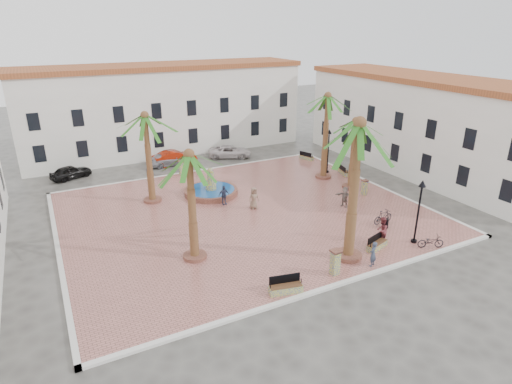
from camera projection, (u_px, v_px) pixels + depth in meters
ground at (244, 214)px, 32.43m from camera, size 120.00×120.00×0.00m
plaza at (244, 213)px, 32.40m from camera, size 26.00×22.00×0.15m
kerb_n at (195, 172)px, 41.50m from camera, size 26.30×0.30×0.16m
kerb_s at (332, 286)px, 23.30m from camera, size 26.30×0.30×0.16m
kerb_e at (376, 185)px, 37.95m from camera, size 0.30×22.30×0.16m
kerb_w at (58, 252)px, 26.85m from camera, size 0.30×22.30×0.16m
building_north at (165, 108)px, 47.22m from camera, size 30.40×7.40×9.50m
building_east at (422, 124)px, 40.96m from camera, size 7.40×26.40×9.00m
fountain at (211, 190)px, 35.71m from camera, size 4.46×4.46×2.30m
palm_nw at (146, 125)px, 32.13m from camera, size 4.63×4.63×7.26m
palm_sw at (190, 167)px, 23.95m from camera, size 4.67×4.67×6.86m
palm_s at (358, 139)px, 23.42m from camera, size 5.42×5.42×8.66m
palm_e at (355, 130)px, 35.32m from camera, size 4.63×4.63×6.20m
palm_ne at (327, 105)px, 37.26m from camera, size 4.73×4.73×7.84m
bench_s at (286, 288)px, 22.58m from camera, size 1.88×0.92×0.95m
bench_se at (377, 245)px, 27.04m from camera, size 1.78×0.99×0.90m
bench_e at (344, 172)px, 40.48m from camera, size 0.89×1.70×0.86m
bench_ne at (306, 157)px, 44.91m from camera, size 1.01×1.65×0.84m
lamppost_s at (420, 201)px, 26.82m from camera, size 0.47×0.47×4.31m
lamppost_e at (329, 144)px, 40.03m from camera, size 0.46×0.46×4.20m
bollard_se at (335, 262)px, 24.05m from camera, size 0.56×0.56×1.52m
bollard_n at (181, 168)px, 40.07m from camera, size 0.53×0.53×1.37m
bollard_e at (364, 187)px, 35.47m from camera, size 0.50×0.50×1.28m
litter_bin at (386, 223)px, 29.76m from camera, size 0.34×0.34×0.66m
cyclist_a at (373, 254)px, 24.90m from camera, size 0.67×0.57×1.56m
bicycle_a at (431, 241)px, 27.07m from camera, size 1.74×1.24×0.87m
cyclist_b at (382, 230)px, 27.52m from camera, size 1.10×1.05×1.80m
bicycle_b at (383, 217)px, 30.36m from camera, size 1.72×0.56×1.02m
pedestrian_fountain_a at (254, 198)px, 32.70m from camera, size 0.87×0.59×1.71m
pedestrian_fountain_b at (224, 195)px, 33.47m from camera, size 0.94×0.45×1.56m
pedestrian_north at (150, 171)px, 38.74m from camera, size 1.07×1.31×1.76m
pedestrian_east at (345, 197)px, 33.06m from camera, size 0.94×1.58×1.62m
car_black at (71, 172)px, 39.66m from camera, size 3.96×2.72×1.25m
car_red at (175, 157)px, 43.66m from camera, size 4.47×1.72×1.45m
car_silver at (169, 159)px, 43.43m from camera, size 4.49×2.07×1.27m
car_white at (230, 152)px, 46.01m from camera, size 4.99×3.78×1.26m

